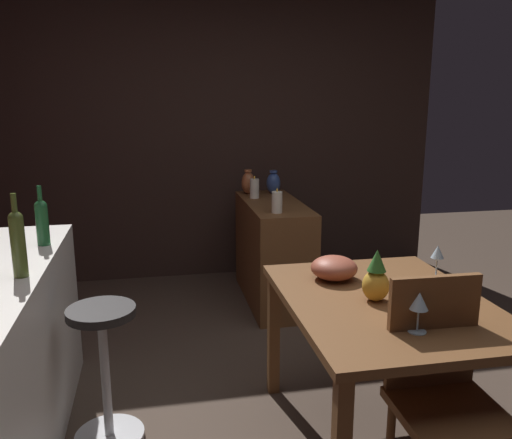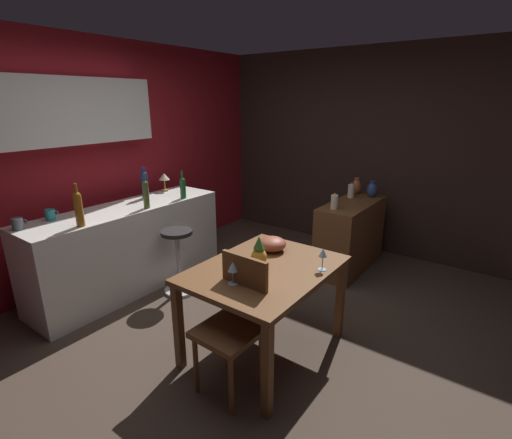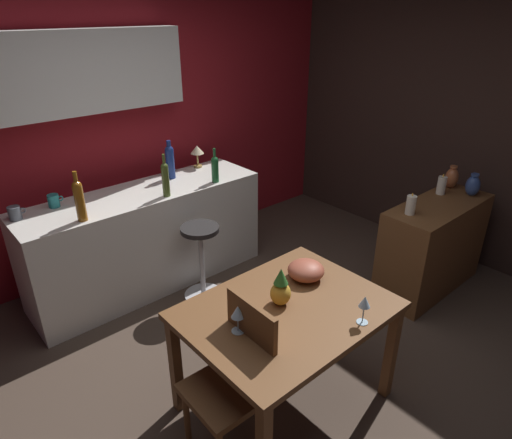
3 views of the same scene
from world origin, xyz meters
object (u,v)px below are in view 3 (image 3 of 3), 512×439
at_px(wine_bottle_olive, 165,178).
at_px(cup_slate, 15,213).
at_px(counter_lamp, 197,151).
at_px(pillar_candle_short, 411,205).
at_px(sideboard_cabinet, 432,246).
at_px(vase_copper, 452,178).
at_px(dining_table, 287,320).
at_px(wine_bottle_green, 215,168).
at_px(chair_near_window, 236,377).
at_px(wine_bottle_amber, 79,199).
at_px(cup_teal, 54,201).
at_px(wine_glass_right, 238,313).
at_px(bar_stool, 202,261).
at_px(vase_ceramic_blue, 473,185).
at_px(fruit_bowl, 306,270).
at_px(pineapple_centerpiece, 281,289).
at_px(pillar_candle_tall, 442,185).
at_px(wine_glass_left, 365,303).
at_px(wine_bottle_cobalt, 170,160).

bearing_deg(wine_bottle_olive, cup_slate, 162.45).
xyz_separation_m(counter_lamp, pillar_candle_short, (0.75, -1.87, -0.16)).
xyz_separation_m(sideboard_cabinet, vase_copper, (0.41, 0.13, 0.51)).
bearing_deg(dining_table, vase_copper, 5.42).
distance_m(wine_bottle_green, pillar_candle_short, 1.68).
bearing_deg(cup_slate, chair_near_window, -76.43).
relative_size(wine_bottle_amber, cup_teal, 3.17).
height_order(dining_table, wine_glass_right, wine_glass_right).
relative_size(wine_bottle_amber, pillar_candle_short, 2.11).
xyz_separation_m(cup_teal, cup_slate, (-0.30, -0.05, 0.00)).
height_order(bar_stool, vase_ceramic_blue, vase_ceramic_blue).
bearing_deg(bar_stool, wine_bottle_amber, 159.68).
bearing_deg(cup_teal, wine_glass_right, -82.20).
relative_size(dining_table, wine_bottle_green, 3.85).
height_order(bar_stool, pillar_candle_short, pillar_candle_short).
bearing_deg(cup_teal, fruit_bowl, -63.27).
height_order(pineapple_centerpiece, pillar_candle_short, pillar_candle_short).
bearing_deg(bar_stool, wine_bottle_green, 37.16).
height_order(dining_table, chair_near_window, chair_near_window).
bearing_deg(sideboard_cabinet, chair_near_window, -176.56).
xyz_separation_m(cup_slate, counter_lamp, (1.69, 0.09, 0.11)).
bearing_deg(wine_bottle_green, pillar_candle_short, -58.98).
xyz_separation_m(wine_bottle_olive, cup_teal, (-0.78, 0.39, -0.11)).
distance_m(cup_slate, pillar_candle_tall, 3.48).
relative_size(wine_glass_left, pineapple_centerpiece, 0.72).
xyz_separation_m(wine_bottle_green, cup_teal, (-1.28, 0.39, -0.08)).
height_order(pineapple_centerpiece, vase_copper, vase_copper).
xyz_separation_m(wine_bottle_amber, cup_slate, (-0.37, 0.34, -0.12)).
bearing_deg(wine_bottle_olive, bar_stool, -70.58).
bearing_deg(chair_near_window, counter_lamp, 59.80).
distance_m(counter_lamp, pillar_candle_tall, 2.26).
height_order(chair_near_window, cup_teal, cup_teal).
height_order(wine_bottle_green, wine_bottle_cobalt, wine_bottle_cobalt).
bearing_deg(dining_table, vase_ceramic_blue, 0.17).
bearing_deg(chair_near_window, wine_bottle_cobalt, 66.78).
distance_m(pineapple_centerpiece, wine_bottle_amber, 1.64).
height_order(sideboard_cabinet, wine_bottle_olive, wine_bottle_olive).
bearing_deg(fruit_bowl, wine_bottle_olive, 95.72).
height_order(dining_table, sideboard_cabinet, sideboard_cabinet).
bearing_deg(pineapple_centerpiece, sideboard_cabinet, 1.00).
bearing_deg(pineapple_centerpiece, vase_copper, 4.06).
height_order(wine_glass_left, cup_slate, cup_slate).
distance_m(pineapple_centerpiece, wine_bottle_green, 1.68).
height_order(wine_glass_left, vase_ceramic_blue, vase_ceramic_blue).
xyz_separation_m(wine_glass_left, counter_lamp, (0.56, 2.40, 0.19)).
xyz_separation_m(wine_glass_right, fruit_bowl, (0.66, 0.12, -0.06)).
distance_m(wine_bottle_olive, cup_teal, 0.87).
bearing_deg(vase_copper, pillar_candle_tall, -175.70).
xyz_separation_m(pillar_candle_tall, pillar_candle_short, (-0.58, -0.05, -0.00)).
xyz_separation_m(cup_slate, pillar_candle_short, (2.44, -1.78, -0.05)).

